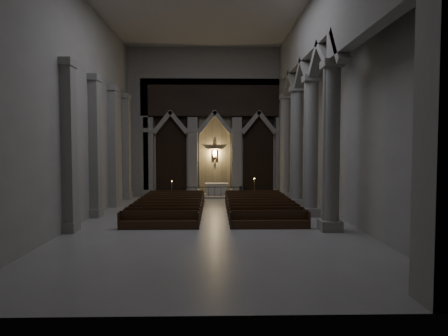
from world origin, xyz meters
name	(u,v)px	position (x,y,z in m)	size (l,w,h in m)	color
room	(214,78)	(0.00, 0.00, 7.60)	(24.00, 24.10, 12.00)	gray
sanctuary_wall	(215,115)	(0.00, 11.54, 6.62)	(14.00, 0.77, 12.00)	gray
right_arcade	(312,79)	(5.50, 1.33, 7.83)	(1.00, 24.00, 12.00)	gray
left_pilasters	(105,148)	(-6.75, 3.50, 3.91)	(0.60, 13.00, 8.03)	gray
sanctuary_step	(215,196)	(0.00, 10.60, 0.07)	(8.50, 2.60, 0.15)	gray
altar	(217,189)	(0.15, 10.68, 0.62)	(1.85, 0.74, 0.94)	#BCB5A5
altar_rail	(215,191)	(0.00, 9.35, 0.63)	(4.85, 0.09, 0.95)	black
candle_stand_left	(172,194)	(-3.26, 8.95, 0.39)	(0.24, 0.24, 1.42)	#AC8D35
candle_stand_right	(254,192)	(3.09, 9.83, 0.42)	(0.26, 0.26, 1.55)	#AC8D35
pews	(215,209)	(0.00, 2.61, 0.28)	(9.31, 9.52, 0.87)	black
worshipper	(241,194)	(1.89, 7.34, 0.59)	(0.43, 0.28, 1.19)	black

